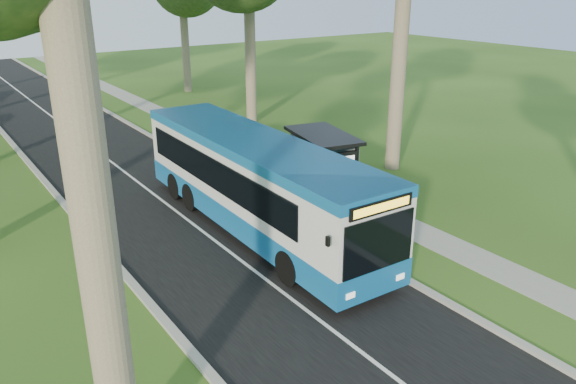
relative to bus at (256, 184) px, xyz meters
name	(u,v)px	position (x,y,z in m)	size (l,w,h in m)	color
ground	(358,254)	(1.74, -3.68, -1.79)	(120.00, 120.00, 0.00)	#2E4E18
road	(147,189)	(-1.76, 6.32, -1.78)	(7.00, 100.00, 0.02)	black
kerb_east	(218,173)	(1.74, 6.32, -1.73)	(0.25, 100.00, 0.12)	#9E9B93
kerb_west	(65,205)	(-5.26, 6.32, -1.73)	(0.25, 100.00, 0.12)	#9E9B93
centre_line	(147,189)	(-1.76, 6.32, -1.77)	(0.12, 100.00, 0.01)	white
footpath	(270,163)	(4.74, 6.32, -1.78)	(1.50, 100.00, 0.02)	gray
bus	(256,184)	(0.00, 0.00, 0.00)	(3.00, 13.07, 3.45)	silver
bus_stop_sign	(393,212)	(2.50, -4.40, -0.18)	(0.10, 0.36, 2.58)	gray
bus_shelter	(333,157)	(3.61, 0.04, 0.35)	(2.59, 3.83, 3.01)	black
litter_bin	(288,185)	(2.84, 2.07, -1.25)	(0.61, 0.61, 1.06)	black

